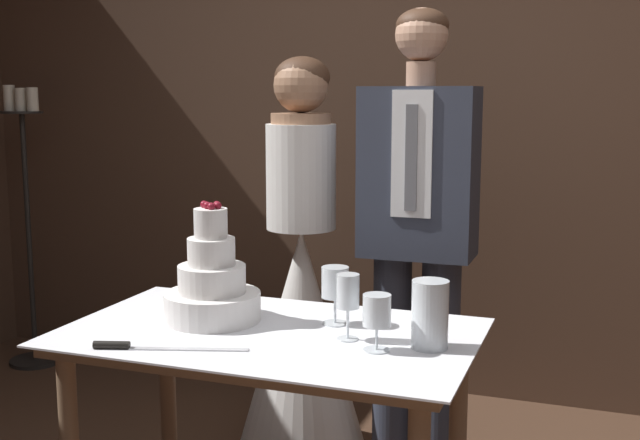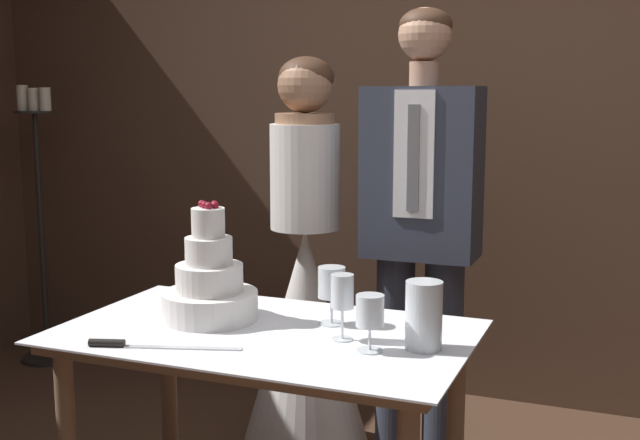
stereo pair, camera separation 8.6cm
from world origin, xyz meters
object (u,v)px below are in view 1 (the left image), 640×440
Objects in this scene: wine_glass_near at (335,284)px; groom at (418,221)px; wine_glass_middle at (377,312)px; wine_glass_far at (348,293)px; cake_knife at (140,347)px; tiered_cake at (212,286)px; candle_stand at (28,225)px; hurricane_candle at (430,316)px; bride at (302,309)px; cake_table at (270,366)px.

wine_glass_near is 0.10× the size of groom.
wine_glass_middle is 0.13m from wine_glass_far.
wine_glass_near is 0.16m from wine_glass_far.
cake_knife is at bearing -135.66° from wine_glass_near.
candle_stand is (-1.81, 1.33, -0.12)m from tiered_cake.
groom reaches higher than wine_glass_near.
hurricane_candle is at bearing -74.69° from groom.
hurricane_candle is (0.74, 0.28, 0.08)m from cake_knife.
hurricane_candle reaches higher than cake_knife.
candle_stand reaches higher than cake_knife.
wine_glass_near is (0.37, 0.09, 0.02)m from tiered_cake.
wine_glass_far is 0.11× the size of groom.
wine_glass_middle is 0.15m from hurricane_candle.
wine_glass_far is at bearing 147.04° from wine_glass_middle.
wine_glass_far is 1.05m from bride.
cake_table is 7.72× the size of wine_glass_middle.
cake_knife is 0.80m from hurricane_candle.
wine_glass_near is 1.13× the size of wine_glass_middle.
tiered_cake reaches higher than cake_knife.
tiered_cake is 0.95m from groom.
bride is 1.07× the size of candle_stand.
candle_stand is at bearing 148.72° from wine_glass_far.
cake_table is 0.80× the size of candle_stand.
candle_stand is (-2.50, 1.37, -0.10)m from hurricane_candle.
cake_table is at bearing 169.37° from wine_glass_middle.
wine_glass_near is 0.11× the size of bride.
wine_glass_middle is 0.83× the size of hurricane_candle.
cake_knife is 0.23× the size of groom.
bride reaches higher than candle_stand.
cake_knife is 2.34× the size of wine_glass_near.
cake_table is 0.52m from hurricane_candle.
cake_table is at bearing -178.94° from hurricane_candle.
bride is at bearing 91.99° from tiered_cake.
tiered_cake is 0.21× the size of groom.
candle_stand reaches higher than wine_glass_near.
hurricane_candle is 0.91m from groom.
tiered_cake is 0.34m from cake_knife.
cake_table is 6.84× the size of wine_glass_near.
groom is 2.33m from candle_stand.
candle_stand is at bearing 167.45° from groom.
groom reaches higher than cake_table.
hurricane_candle is at bearing 3.57° from cake_knife.
cake_knife is 0.26× the size of bride.
groom is 1.18× the size of candle_stand.
wine_glass_near is at bearing -61.68° from bride.
tiered_cake reaches higher than wine_glass_middle.
cake_table is 0.34m from wine_glass_far.
tiered_cake is 0.24× the size of candle_stand.
bride is (-0.48, 0.87, -0.32)m from wine_glass_far.
wine_glass_middle is at bearing -150.38° from hurricane_candle.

